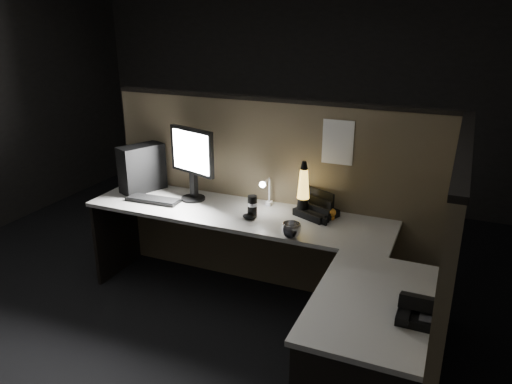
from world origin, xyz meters
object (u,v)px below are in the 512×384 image
at_px(desk_phone, 420,311).
at_px(lava_lamp, 303,193).
at_px(monitor, 192,157).
at_px(keyboard, 153,200).
at_px(pc_tower, 142,168).

bearing_deg(desk_phone, lava_lamp, 132.25).
bearing_deg(monitor, keyboard, -129.34).
distance_m(monitor, lava_lamp, 0.90).
height_order(keyboard, lava_lamp, lava_lamp).
height_order(monitor, lava_lamp, monitor).
relative_size(pc_tower, desk_phone, 1.73).
height_order(keyboard, desk_phone, desk_phone).
xyz_separation_m(monitor, desk_phone, (1.81, -1.00, -0.29)).
distance_m(monitor, keyboard, 0.46).
distance_m(keyboard, lava_lamp, 1.18).
relative_size(keyboard, desk_phone, 1.94).
height_order(monitor, keyboard, monitor).
xyz_separation_m(keyboard, desk_phone, (2.07, -0.83, 0.04)).
distance_m(pc_tower, desk_phone, 2.51).
height_order(pc_tower, monitor, monitor).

